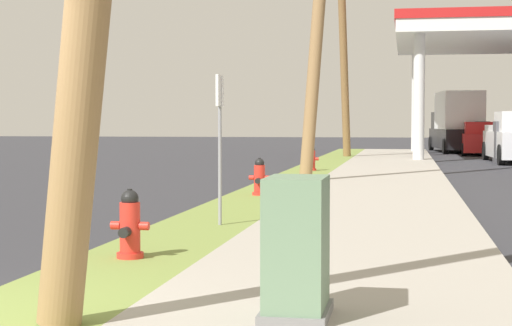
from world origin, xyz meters
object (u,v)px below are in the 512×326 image
street_sign_post (220,118)px  utility_pole_background (343,37)px  fire_hydrant_nearest (130,228)px  utility_cabinet (297,253)px  truck_black_on_apron (457,124)px  fire_hydrant_third (312,160)px  fire_hydrant_second (259,179)px  car_red_by_near_pump (482,140)px

street_sign_post → utility_pole_background: bearing=90.0°
fire_hydrant_nearest → utility_cabinet: utility_cabinet is taller
utility_cabinet → truck_black_on_apron: bearing=84.9°
utility_cabinet → fire_hydrant_nearest: bearing=131.3°
utility_cabinet → fire_hydrant_third: bearing=96.0°
fire_hydrant_nearest → truck_black_on_apron: bearing=81.3°
fire_hydrant_third → truck_black_on_apron: size_ratio=0.11×
utility_pole_background → fire_hydrant_second: bearing=-90.8°
utility_pole_background → truck_black_on_apron: 11.50m
fire_hydrant_second → street_sign_post: street_sign_post is taller
street_sign_post → truck_black_on_apron: size_ratio=0.32×
fire_hydrant_nearest → fire_hydrant_third: bearing=89.5°
fire_hydrant_third → truck_black_on_apron: bearing=74.7°
fire_hydrant_third → truck_black_on_apron: (5.39, 19.63, 1.04)m
utility_pole_background → utility_cabinet: size_ratio=9.27×
fire_hydrant_nearest → street_sign_post: (0.32, 2.99, 1.19)m
fire_hydrant_nearest → truck_black_on_apron: truck_black_on_apron is taller
street_sign_post → truck_black_on_apron: 33.40m
fire_hydrant_third → utility_pole_background: size_ratio=0.08×
fire_hydrant_second → utility_pole_background: utility_pole_background is taller
fire_hydrant_nearest → car_red_by_near_pump: (6.48, 32.45, 0.28)m
fire_hydrant_third → car_red_by_near_pump: bearing=68.5°
fire_hydrant_nearest → car_red_by_near_pump: car_red_by_near_pump is taller
car_red_by_near_pump → truck_black_on_apron: 3.74m
fire_hydrant_nearest → car_red_by_near_pump: 33.09m
utility_cabinet → utility_pole_background: bearing=93.6°
street_sign_post → car_red_by_near_pump: (6.16, 29.46, -0.91)m
fire_hydrant_third → utility_pole_background: 11.06m
utility_pole_background → street_sign_post: 23.65m
fire_hydrant_nearest → utility_pole_background: size_ratio=0.08×
fire_hydrant_third → fire_hydrant_second: bearing=-90.6°
fire_hydrant_second → utility_pole_background: size_ratio=0.08×
truck_black_on_apron → street_sign_post: bearing=-99.0°
fire_hydrant_second → truck_black_on_apron: truck_black_on_apron is taller
fire_hydrant_second → fire_hydrant_third: (0.09, 8.55, 0.00)m
fire_hydrant_nearest → fire_hydrant_second: same height
fire_hydrant_third → car_red_by_near_pump: 17.30m
truck_black_on_apron → utility_pole_background: bearing=-118.5°
truck_black_on_apron → car_red_by_near_pump: bearing=-74.8°
street_sign_post → fire_hydrant_second: bearing=93.3°
car_red_by_near_pump → truck_black_on_apron: (-0.96, 3.53, 0.77)m
fire_hydrant_second → street_sign_post: 4.97m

